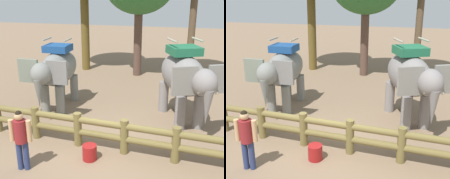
# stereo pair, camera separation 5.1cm
# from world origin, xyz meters

# --- Properties ---
(ground_plane) EXTENTS (60.00, 60.00, 0.00)m
(ground_plane) POSITION_xyz_m (0.00, 0.00, 0.00)
(ground_plane) COLOR #80664D
(log_fence) EXTENTS (7.50, 0.85, 1.05)m
(log_fence) POSITION_xyz_m (0.00, -0.28, 0.60)
(log_fence) COLOR brown
(log_fence) RESTS_ON ground
(elephant_near_left) EXTENTS (1.82, 3.17, 2.74)m
(elephant_near_left) POSITION_xyz_m (-2.51, 2.40, 1.54)
(elephant_near_left) COLOR slate
(elephant_near_left) RESTS_ON ground
(elephant_center) EXTENTS (2.62, 3.47, 2.94)m
(elephant_center) POSITION_xyz_m (2.29, 2.27, 1.65)
(elephant_center) COLOR gray
(elephant_center) RESTS_ON ground
(tourist_woman_in_black) EXTENTS (0.59, 0.37, 1.67)m
(tourist_woman_in_black) POSITION_xyz_m (-1.68, -1.76, 0.97)
(tourist_woman_in_black) COLOR navy
(tourist_woman_in_black) RESTS_ON ground
(feed_bucket) EXTENTS (0.40, 0.40, 0.44)m
(feed_bucket) POSITION_xyz_m (-0.13, -0.91, 0.22)
(feed_bucket) COLOR maroon
(feed_bucket) RESTS_ON ground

